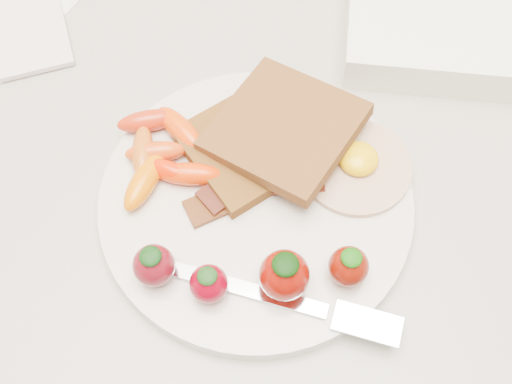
{
  "coord_description": "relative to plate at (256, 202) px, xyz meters",
  "views": [
    {
      "loc": [
        0.01,
        1.32,
        1.4
      ],
      "look_at": [
        0.02,
        1.57,
        0.93
      ],
      "focal_mm": 45.0,
      "sensor_mm": 36.0,
      "label": 1
    }
  ],
  "objects": [
    {
      "name": "baby_carrots",
      "position": [
        -0.08,
        0.04,
        0.02
      ],
      "size": [
        0.1,
        0.11,
        0.02
      ],
      "color": "#CE430F",
      "rests_on": "plate"
    },
    {
      "name": "toast_upper",
      "position": [
        0.03,
        0.06,
        0.03
      ],
      "size": [
        0.16,
        0.16,
        0.03
      ],
      "primitive_type": "cube",
      "rotation": [
        0.0,
        -0.1,
        -0.64
      ],
      "color": "#4C2C11",
      "rests_on": "toast_lower"
    },
    {
      "name": "counter",
      "position": [
        -0.02,
        0.13,
        -0.46
      ],
      "size": [
        2.0,
        0.6,
        0.9
      ],
      "primitive_type": "cube",
      "color": "gray",
      "rests_on": "ground"
    },
    {
      "name": "strawberries",
      "position": [
        -0.01,
        -0.08,
        0.03
      ],
      "size": [
        0.18,
        0.05,
        0.05
      ],
      "color": "maroon",
      "rests_on": "plate"
    },
    {
      "name": "toast_lower",
      "position": [
        -0.0,
        0.05,
        0.02
      ],
      "size": [
        0.14,
        0.14,
        0.01
      ],
      "primitive_type": "cube",
      "rotation": [
        0.0,
        0.0,
        0.54
      ],
      "color": "#4D2D11",
      "rests_on": "plate"
    },
    {
      "name": "notepad",
      "position": [
        -0.25,
        0.23,
        -0.0
      ],
      "size": [
        0.15,
        0.19,
        0.01
      ],
      "primitive_type": "cube",
      "rotation": [
        0.0,
        0.0,
        0.25
      ],
      "color": "silver",
      "rests_on": "paper_sheet"
    },
    {
      "name": "bacon_strips",
      "position": [
        -0.0,
        0.01,
        0.01
      ],
      "size": [
        0.12,
        0.09,
        0.01
      ],
      "color": "black",
      "rests_on": "plate"
    },
    {
      "name": "plate",
      "position": [
        0.0,
        0.0,
        0.0
      ],
      "size": [
        0.27,
        0.27,
        0.02
      ],
      "primitive_type": "cylinder",
      "color": "beige",
      "rests_on": "counter"
    },
    {
      "name": "fork",
      "position": [
        0.03,
        -0.1,
        0.01
      ],
      "size": [
        0.18,
        0.08,
        0.0
      ],
      "color": "silver",
      "rests_on": "plate"
    },
    {
      "name": "fried_egg",
      "position": [
        0.09,
        0.02,
        0.01
      ],
      "size": [
        0.1,
        0.1,
        0.02
      ],
      "color": "beige",
      "rests_on": "plate"
    }
  ]
}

